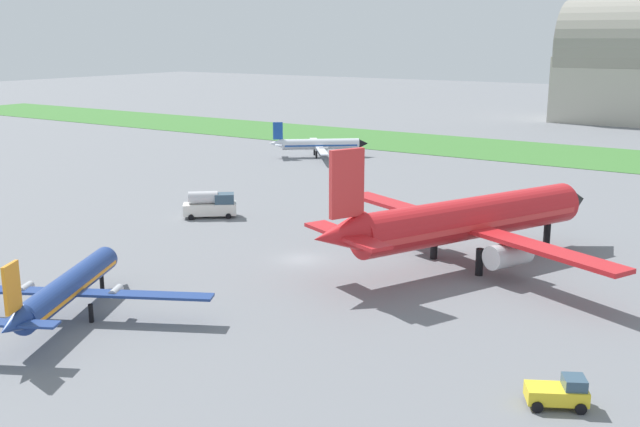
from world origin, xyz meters
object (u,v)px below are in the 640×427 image
Objects in this scene: airplane_foreground_turboprop at (67,287)px; fuel_truck_midfield at (211,205)px; airplane_taxiing_turboprop at (319,144)px; airplane_midfield_jet at (466,220)px; baggage_cart_by_runway at (350,201)px; pushback_tug_near_gate at (559,392)px.

fuel_truck_midfield is at bearing -4.72° from airplane_foreground_turboprop.
airplane_taxiing_turboprop is at bearing -7.60° from airplane_foreground_turboprop.
airplane_midfield_jet is 28.58m from baggage_cart_by_runway.
airplane_taxiing_turboprop is (-28.24, 79.42, -0.18)m from airplane_foreground_turboprop.
pushback_tug_near_gate is at bearing 142.75° from baggage_cart_by_runway.
airplane_foreground_turboprop is at bearing -109.40° from airplane_taxiing_turboprop.
airplane_foreground_turboprop is 47.25m from baggage_cart_by_runway.
baggage_cart_by_runway is (26.08, -32.26, -1.82)m from airplane_taxiing_turboprop.
fuel_truck_midfield reaches higher than pushback_tug_near_gate.
airplane_midfield_jet reaches higher than pushback_tug_near_gate.
airplane_midfield_jet is at bearing -42.42° from fuel_truck_midfield.
airplane_midfield_jet is 12.80× the size of baggage_cart_by_runway.
airplane_foreground_turboprop is at bearing 101.46° from baggage_cart_by_runway.
airplane_foreground_turboprop is at bearing -107.46° from fuel_truck_midfield.
fuel_truck_midfield is (-13.28, 32.14, -0.99)m from airplane_foreground_turboprop.
baggage_cart_by_runway is (-2.16, 47.16, -2.00)m from airplane_foreground_turboprop.
airplane_midfield_jet is at bearing 153.15° from baggage_cart_by_runway.
pushback_tug_near_gate reaches higher than baggage_cart_by_runway.
fuel_truck_midfield is 2.49× the size of baggage_cart_by_runway.
fuel_truck_midfield is at bearing 62.32° from baggage_cart_by_runway.
fuel_truck_midfield is (-34.11, 1.49, -2.96)m from airplane_midfield_jet.
airplane_foreground_turboprop reaches higher than fuel_truck_midfield.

